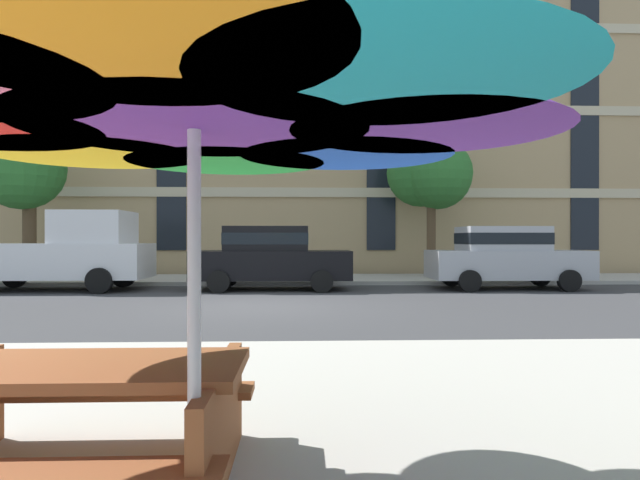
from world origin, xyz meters
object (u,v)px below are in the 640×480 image
object	(u,v)px
patio_umbrella	(194,88)
picnic_table	(73,416)
sedan_black	(270,256)
pickup_white	(63,253)
street_tree_left	(22,170)
sedan_silver	(505,256)
street_tree_middle	(432,174)

from	to	relation	value
patio_umbrella	picnic_table	distance (m)	1.85
sedan_black	patio_umbrella	bearing A→B (deg)	-88.27
pickup_white	street_tree_left	size ratio (longest dim) A/B	0.99
sedan_silver	patio_umbrella	bearing A→B (deg)	-116.46
sedan_black	sedan_silver	xyz separation A→B (m)	(6.70, 0.00, 0.00)
street_tree_middle	patio_umbrella	size ratio (longest dim) A/B	1.52
street_tree_left	street_tree_middle	distance (m)	13.72
sedan_silver	patio_umbrella	size ratio (longest dim) A/B	1.33
patio_umbrella	picnic_table	size ratio (longest dim) A/B	1.83
sedan_black	pickup_white	bearing A→B (deg)	180.00
pickup_white	sedan_black	world-z (taller)	pickup_white
pickup_white	street_tree_left	distance (m)	4.57
pickup_white	street_tree_middle	world-z (taller)	street_tree_middle
sedan_silver	street_tree_left	world-z (taller)	street_tree_left
sedan_silver	picnic_table	size ratio (longest dim) A/B	2.44
sedan_silver	picnic_table	distance (m)	14.08
sedan_silver	patio_umbrella	xyz separation A→B (m)	(-6.32, -12.70, 1.15)
sedan_black	picnic_table	size ratio (longest dim) A/B	2.44
sedan_black	sedan_silver	distance (m)	6.70
sedan_black	picnic_table	world-z (taller)	sedan_black
pickup_white	street_tree_middle	distance (m)	12.03
sedan_black	patio_umbrella	world-z (taller)	patio_umbrella
street_tree_middle	picnic_table	distance (m)	17.03
sedan_silver	street_tree_middle	size ratio (longest dim) A/B	0.88
street_tree_middle	picnic_table	size ratio (longest dim) A/B	2.78
patio_umbrella	street_tree_left	bearing A→B (deg)	119.20
picnic_table	sedan_black	bearing A→B (deg)	88.29
patio_umbrella	picnic_table	world-z (taller)	patio_umbrella
sedan_silver	patio_umbrella	world-z (taller)	patio_umbrella
sedan_black	street_tree_left	world-z (taller)	street_tree_left
sedan_black	street_tree_left	xyz separation A→B (m)	(-8.24, 2.74, 2.74)
pickup_white	sedan_black	size ratio (longest dim) A/B	1.16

